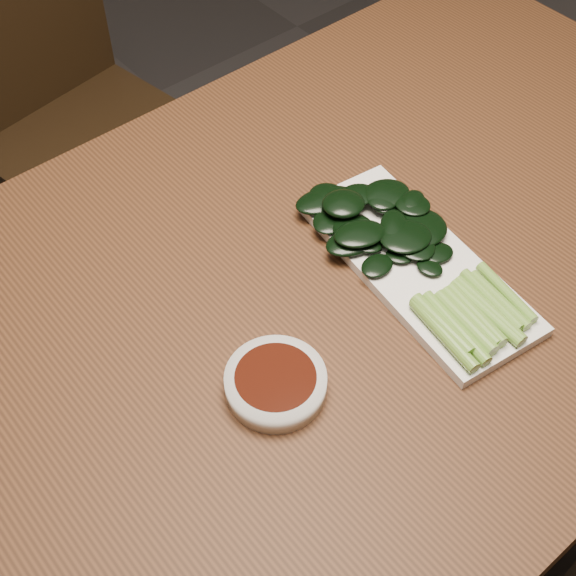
{
  "coord_description": "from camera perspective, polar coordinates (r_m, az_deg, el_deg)",
  "views": [
    {
      "loc": [
        -0.42,
        -0.46,
        1.49
      ],
      "look_at": [
        -0.04,
        0.01,
        0.76
      ],
      "focal_mm": 50.0,
      "sensor_mm": 36.0,
      "label": 1
    }
  ],
  "objects": [
    {
      "name": "ground",
      "position": [
        1.61,
        1.22,
        -16.94
      ],
      "size": [
        6.0,
        6.0,
        0.0
      ],
      "primitive_type": "plane",
      "color": "#2C2A29",
      "rests_on": "ground"
    },
    {
      "name": "table",
      "position": [
        1.02,
        1.85,
        -2.1
      ],
      "size": [
        1.4,
        0.8,
        0.75
      ],
      "color": "#4A2915",
      "rests_on": "ground"
    },
    {
      "name": "chair_far",
      "position": [
        1.69,
        -15.27,
        12.17
      ],
      "size": [
        0.44,
        0.44,
        0.89
      ],
      "rotation": [
        0.0,
        0.0,
        0.16
      ],
      "color": "black",
      "rests_on": "ground"
    },
    {
      "name": "sauce_bowl",
      "position": [
        0.86,
        -0.88,
        -6.76
      ],
      "size": [
        0.11,
        0.11,
        0.03
      ],
      "color": "white",
      "rests_on": "table"
    },
    {
      "name": "serving_plate",
      "position": [
        0.99,
        9.14,
        1.61
      ],
      "size": [
        0.17,
        0.34,
        0.01
      ],
      "rotation": [
        0.0,
        0.0,
        -0.13
      ],
      "color": "white",
      "rests_on": "table"
    },
    {
      "name": "gai_lan",
      "position": [
        0.98,
        7.97,
        3.0
      ],
      "size": [
        0.16,
        0.34,
        0.03
      ],
      "color": "#72A538",
      "rests_on": "serving_plate"
    }
  ]
}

